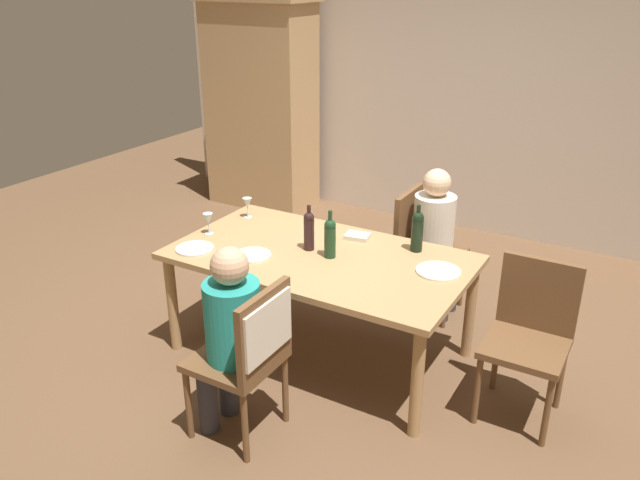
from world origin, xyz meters
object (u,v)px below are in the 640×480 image
Objects in this scene: wine_glass_centre at (247,204)px; wine_bottle_dark_red at (330,237)px; chair_right_end at (531,329)px; armoire_cabinet at (261,103)px; person_man_bearded at (437,232)px; dinner_plate_guest_right at (195,249)px; person_woman_host at (230,328)px; dinner_plate_host at (438,271)px; wine_bottle_tall_green at (417,230)px; wine_bottle_short_olive at (309,230)px; dining_table at (320,265)px; wine_glass_near_left at (208,219)px; dinner_plate_guest_left at (252,255)px; chair_near at (253,345)px; chair_far_right at (421,243)px.

wine_bottle_dark_red is at bearing -19.09° from wine_glass_centre.
armoire_cabinet is at bearing -33.09° from chair_right_end.
person_man_bearded reaches higher than dinner_plate_guest_right.
dinner_plate_host is (0.77, 1.04, 0.08)m from person_woman_host.
wine_bottle_dark_red is (-0.43, -0.36, -0.01)m from wine_bottle_tall_green.
person_woman_host is 3.69× the size of wine_bottle_short_olive.
dining_table is 7.67× the size of dinner_plate_guest_right.
wine_bottle_dark_red is 0.18m from wine_bottle_short_olive.
wine_bottle_short_olive is 2.03× the size of wine_glass_near_left.
dinner_plate_guest_left reaches higher than dining_table.
chair_near reaches higher than wine_glass_centre.
wine_glass_near_left is (-1.17, -1.00, 0.30)m from chair_far_right.
wine_bottle_dark_red is at bearing 5.72° from wine_glass_near_left.
person_man_bearded is at bearing -43.27° from chair_right_end.
chair_right_end is 0.82× the size of person_woman_host.
dinner_plate_host is (0.62, 1.04, 0.14)m from chair_near.
chair_right_end is 3.90× the size of dinner_plate_guest_left.
dinner_plate_host is at bearing 18.64° from dinner_plate_guest_left.
wine_bottle_short_olive is 0.73m from wine_glass_centre.
wine_bottle_tall_green is 1.29m from wine_glass_centre.
dining_table is at bearing -18.46° from wine_bottle_short_olive.
dinner_plate_guest_left is at bearing 10.89° from chair_right_end.
chair_far_right is 3.90× the size of dinner_plate_guest_left.
person_woman_host is 1.88m from person_man_bearded.
armoire_cabinet is 1.16× the size of dining_table.
chair_far_right is 6.17× the size of wine_glass_near_left.
chair_near is 6.17× the size of wine_glass_centre.
wine_bottle_dark_red reaches higher than chair_far_right.
dining_table is 1.69× the size of person_man_bearded.
chair_far_right is 1.03m from wine_bottle_short_olive.
wine_bottle_dark_red is (-0.38, -0.90, 0.21)m from person_man_bearded.
dining_table is 2.05× the size of chair_far_right.
wine_bottle_short_olive reaches higher than chair_near.
person_man_bearded is 1.73m from dinner_plate_guest_right.
chair_right_end reaches higher than wine_glass_near_left.
dinner_plate_guest_right is at bearing -150.43° from wine_bottle_tall_green.
chair_near and chair_right_end have the same top height.
armoire_cabinet reaches higher than dinner_plate_guest_left.
wine_glass_centre is 1.54m from dinner_plate_host.
wine_glass_near_left is at bearing 109.59° from dinner_plate_guest_right.
dinner_plate_guest_right is (-0.64, -0.38, -0.13)m from wine_bottle_short_olive.
dinner_plate_guest_left is at bearing -161.36° from dinner_plate_host.
chair_far_right reaches higher than dinner_plate_guest_right.
dinner_plate_host is 1.10× the size of dinner_plate_guest_right.
wine_bottle_short_olive is (-1.42, -0.05, 0.33)m from chair_right_end.
wine_bottle_tall_green is at bearing 135.90° from dinner_plate_host.
armoire_cabinet is 3.05m from dinner_plate_guest_left.
dinner_plate_guest_right is at bearing -155.11° from dining_table.
dinner_plate_guest_right is at bearing -63.57° from armoire_cabinet.
dining_table is 1.68× the size of person_woman_host.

